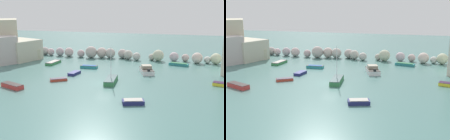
# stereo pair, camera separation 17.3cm
# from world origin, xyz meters

# --- Properties ---
(cove_water) EXTENTS (160.00, 160.00, 0.00)m
(cove_water) POSITION_xyz_m (0.00, 0.00, 0.00)
(cove_water) COLOR #48756F
(cove_water) RESTS_ON ground
(rock_breakwater) EXTENTS (43.24, 4.10, 2.77)m
(rock_breakwater) POSITION_xyz_m (-1.65, 20.81, 1.12)
(rock_breakwater) COLOR #B4ADAD
(rock_breakwater) RESTS_ON ground
(moored_boat_0) EXTENTS (2.13, 5.17, 6.00)m
(moored_boat_0) POSITION_xyz_m (1.11, 0.58, 0.41)
(moored_boat_0) COLOR #367C48
(moored_boat_0) RESTS_ON cove_water
(moored_boat_1) EXTENTS (4.27, 2.58, 0.69)m
(moored_boat_1) POSITION_xyz_m (-12.72, -6.27, 0.34)
(moored_boat_1) COLOR #C33835
(moored_boat_1) RESTS_ON cove_water
(moored_boat_2) EXTENTS (1.59, 2.88, 0.49)m
(moored_boat_2) POSITION_xyz_m (-6.86, 4.03, 0.24)
(moored_boat_2) COLOR navy
(moored_boat_2) RESTS_ON cove_water
(moored_boat_3) EXTENTS (1.80, 4.26, 0.57)m
(moored_boat_3) POSITION_xyz_m (-14.91, 11.32, 0.30)
(moored_boat_3) COLOR #38874C
(moored_boat_3) RESTS_ON cove_water
(moored_boat_4) EXTENTS (4.16, 2.09, 0.59)m
(moored_boat_4) POSITION_xyz_m (11.30, 16.83, 0.29)
(moored_boat_4) COLOR teal
(moored_boat_4) RESTS_ON cove_water
(moored_boat_5) EXTENTS (3.43, 4.89, 1.47)m
(moored_boat_5) POSITION_xyz_m (5.77, 8.62, 0.57)
(moored_boat_5) COLOR silver
(moored_boat_5) RESTS_ON cove_water
(moored_boat_6) EXTENTS (3.46, 1.44, 0.59)m
(moored_boat_6) POSITION_xyz_m (-6.03, 9.53, 0.31)
(moored_boat_6) COLOR teal
(moored_boat_6) RESTS_ON cove_water
(moored_boat_7) EXTENTS (2.95, 2.48, 0.45)m
(moored_boat_7) POSITION_xyz_m (-7.69, -0.65, 0.22)
(moored_boat_7) COLOR #BE3C2C
(moored_boat_7) RESTS_ON cove_water
(moored_boat_8) EXTENTS (2.80, 1.88, 0.55)m
(moored_boat_8) POSITION_xyz_m (18.40, 3.55, 0.27)
(moored_boat_8) COLOR yellow
(moored_boat_8) RESTS_ON cove_water
(moored_boat_9) EXTENTS (3.10, 2.20, 0.62)m
(moored_boat_9) POSITION_xyz_m (6.58, -8.21, 0.30)
(moored_boat_9) COLOR navy
(moored_boat_9) RESTS_ON cove_water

